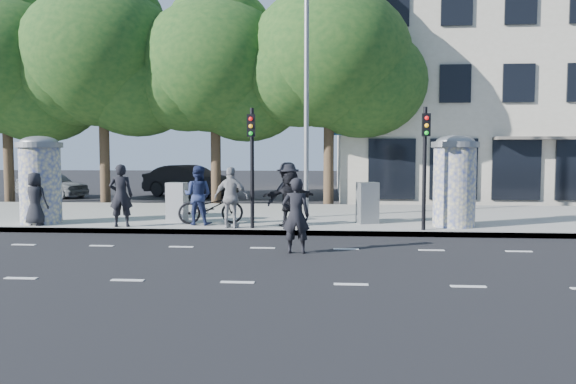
# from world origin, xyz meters

# --- Properties ---
(ground) EXTENTS (120.00, 120.00, 0.00)m
(ground) POSITION_xyz_m (0.00, 0.00, 0.00)
(ground) COLOR black
(ground) RESTS_ON ground
(sidewalk) EXTENTS (40.00, 8.00, 0.15)m
(sidewalk) POSITION_xyz_m (0.00, 7.50, 0.07)
(sidewalk) COLOR gray
(sidewalk) RESTS_ON ground
(curb) EXTENTS (40.00, 0.10, 0.16)m
(curb) POSITION_xyz_m (0.00, 3.55, 0.07)
(curb) COLOR slate
(curb) RESTS_ON ground
(lane_dash_near) EXTENTS (32.00, 0.12, 0.01)m
(lane_dash_near) POSITION_xyz_m (0.00, -2.20, 0.00)
(lane_dash_near) COLOR silver
(lane_dash_near) RESTS_ON ground
(lane_dash_far) EXTENTS (32.00, 0.12, 0.01)m
(lane_dash_far) POSITION_xyz_m (0.00, 1.40, 0.00)
(lane_dash_far) COLOR silver
(lane_dash_far) RESTS_ON ground
(ad_column_left) EXTENTS (1.36, 1.36, 2.65)m
(ad_column_left) POSITION_xyz_m (-7.20, 4.50, 1.54)
(ad_column_left) COLOR beige
(ad_column_left) RESTS_ON sidewalk
(ad_column_right) EXTENTS (1.36, 1.36, 2.65)m
(ad_column_right) POSITION_xyz_m (5.20, 4.70, 1.54)
(ad_column_right) COLOR beige
(ad_column_right) RESTS_ON sidewalk
(traffic_pole_near) EXTENTS (0.22, 0.31, 3.40)m
(traffic_pole_near) POSITION_xyz_m (-0.60, 3.79, 2.23)
(traffic_pole_near) COLOR black
(traffic_pole_near) RESTS_ON sidewalk
(traffic_pole_far) EXTENTS (0.22, 0.31, 3.40)m
(traffic_pole_far) POSITION_xyz_m (4.20, 3.79, 2.23)
(traffic_pole_far) COLOR black
(traffic_pole_far) RESTS_ON sidewalk
(street_lamp) EXTENTS (0.25, 0.93, 8.00)m
(street_lamp) POSITION_xyz_m (0.80, 6.63, 4.79)
(street_lamp) COLOR slate
(street_lamp) RESTS_ON sidewalk
(tree_far_left) EXTENTS (7.20, 7.20, 9.26)m
(tree_far_left) POSITION_xyz_m (-13.00, 12.50, 6.19)
(tree_far_left) COLOR #38281C
(tree_far_left) RESTS_ON ground
(tree_mid_left) EXTENTS (7.20, 7.20, 9.57)m
(tree_mid_left) POSITION_xyz_m (-8.50, 12.50, 6.50)
(tree_mid_left) COLOR #38281C
(tree_mid_left) RESTS_ON ground
(tree_near_left) EXTENTS (6.80, 6.80, 8.97)m
(tree_near_left) POSITION_xyz_m (-3.50, 12.70, 6.06)
(tree_near_left) COLOR #38281C
(tree_near_left) RESTS_ON ground
(tree_center) EXTENTS (7.00, 7.00, 9.30)m
(tree_center) POSITION_xyz_m (1.50, 12.30, 6.31)
(tree_center) COLOR #38281C
(tree_center) RESTS_ON ground
(building) EXTENTS (20.30, 15.85, 12.00)m
(building) POSITION_xyz_m (12.00, 19.99, 5.99)
(building) COLOR #B1AA94
(building) RESTS_ON ground
(ped_a) EXTENTS (0.87, 0.68, 1.58)m
(ped_a) POSITION_xyz_m (-7.07, 3.96, 0.94)
(ped_a) COLOR black
(ped_a) RESTS_ON sidewalk
(ped_b) EXTENTS (0.73, 0.55, 1.82)m
(ped_b) POSITION_xyz_m (-4.43, 3.85, 1.06)
(ped_b) COLOR black
(ped_b) RESTS_ON sidewalk
(ped_c) EXTENTS (0.94, 0.78, 1.77)m
(ped_c) POSITION_xyz_m (-2.32, 4.46, 1.03)
(ped_c) COLOR navy
(ped_c) RESTS_ON sidewalk
(ped_d) EXTENTS (1.38, 1.13, 1.86)m
(ped_d) POSITION_xyz_m (0.36, 4.47, 1.08)
(ped_d) COLOR black
(ped_d) RESTS_ON sidewalk
(ped_e) EXTENTS (1.11, 0.74, 1.75)m
(ped_e) POSITION_xyz_m (-1.20, 3.85, 1.02)
(ped_e) COLOR gray
(ped_e) RESTS_ON sidewalk
(ped_f) EXTENTS (1.65, 1.10, 1.67)m
(ped_f) POSITION_xyz_m (0.44, 4.36, 0.99)
(ped_f) COLOR black
(ped_f) RESTS_ON sidewalk
(man_road) EXTENTS (0.65, 0.44, 1.73)m
(man_road) POSITION_xyz_m (0.84, 0.79, 0.87)
(man_road) COLOR black
(man_road) RESTS_ON ground
(bicycle) EXTENTS (1.17, 2.06, 1.02)m
(bicycle) POSITION_xyz_m (-1.99, 4.73, 0.66)
(bicycle) COLOR black
(bicycle) RESTS_ON sidewalk
(cabinet_left) EXTENTS (0.64, 0.51, 1.23)m
(cabinet_left) POSITION_xyz_m (-3.13, 5.07, 0.76)
(cabinet_left) COLOR gray
(cabinet_left) RESTS_ON sidewalk
(cabinet_right) EXTENTS (0.71, 0.60, 1.25)m
(cabinet_right) POSITION_xyz_m (2.73, 5.21, 0.77)
(cabinet_right) COLOR slate
(cabinet_right) RESTS_ON sidewalk
(car_left) EXTENTS (2.76, 4.22, 1.34)m
(car_left) POSITION_xyz_m (-12.68, 15.79, 0.67)
(car_left) COLOR slate
(car_left) RESTS_ON ground
(car_mid) EXTENTS (3.49, 5.29, 1.65)m
(car_mid) POSITION_xyz_m (-5.81, 16.99, 0.82)
(car_mid) COLOR black
(car_mid) RESTS_ON ground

